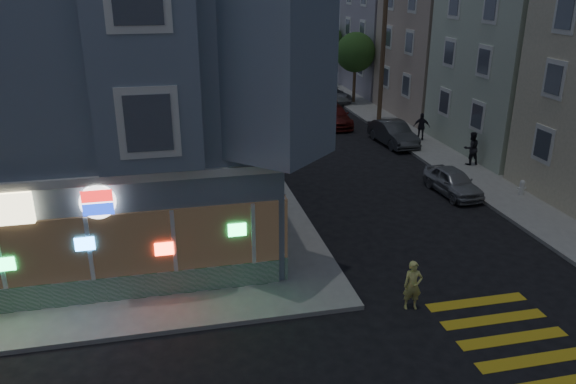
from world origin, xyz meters
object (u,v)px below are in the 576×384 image
object	(u,v)px
parked_car_b	(393,133)
traffic_signal	(245,161)
pedestrian_a	(471,148)
pedestrian_b	(422,127)
running_child	(413,285)
fire_hydrant	(522,187)
utility_pole	(383,50)
parked_car_c	(333,116)
street_tree_near	(355,52)
street_tree_far	(326,41)
parked_car_a	(453,182)
parked_car_d	(332,95)

from	to	relation	value
parked_car_b	traffic_signal	xyz separation A→B (m)	(-10.76, -13.58, 3.31)
pedestrian_a	pedestrian_b	world-z (taller)	pedestrian_a
pedestrian_a	parked_car_b	distance (m)	5.35
running_child	fire_hydrant	size ratio (longest dim) A/B	2.23
utility_pole	traffic_signal	bearing A→B (deg)	-122.21
running_child	parked_car_c	world-z (taller)	running_child
fire_hydrant	street_tree_near	bearing A→B (deg)	92.19
fire_hydrant	pedestrian_a	bearing A→B (deg)	90.00
street_tree_near	street_tree_far	distance (m)	8.00
street_tree_far	parked_car_b	world-z (taller)	street_tree_far
street_tree_near	traffic_signal	distance (m)	27.97
pedestrian_b	parked_car_b	bearing A→B (deg)	27.95
street_tree_near	fire_hydrant	world-z (taller)	street_tree_near
parked_car_a	parked_car_c	xyz separation A→B (m)	(-1.60, 13.41, 0.06)
street_tree_near	parked_car_b	world-z (taller)	street_tree_near
parked_car_a	parked_car_d	xyz separation A→B (m)	(0.50, 20.56, 0.01)
street_tree_near	parked_car_b	size ratio (longest dim) A/B	1.26
street_tree_near	traffic_signal	xyz separation A→B (m)	(-12.26, -25.14, 0.06)
parked_car_b	parked_car_a	bearing A→B (deg)	-97.80
running_child	fire_hydrant	distance (m)	11.29
street_tree_far	pedestrian_a	distance (m)	24.57
running_child	parked_car_c	xyz separation A→B (m)	(4.19, 21.84, -0.11)
street_tree_far	traffic_signal	world-z (taller)	traffic_signal
fire_hydrant	parked_car_a	bearing A→B (deg)	158.45
parked_car_d	parked_car_a	bearing A→B (deg)	-95.53
pedestrian_b	parked_car_a	xyz separation A→B (m)	(-2.34, -8.33, -0.36)
street_tree_near	parked_car_c	size ratio (longest dim) A/B	1.15
parked_car_b	parked_car_c	bearing A→B (deg)	107.65
street_tree_near	pedestrian_a	bearing A→B (deg)	-87.20
parked_car_b	fire_hydrant	distance (m)	9.60
street_tree_far	fire_hydrant	world-z (taller)	street_tree_far
parked_car_a	parked_car_b	world-z (taller)	parked_car_b
parked_car_a	parked_car_d	bearing A→B (deg)	85.37
utility_pole	parked_car_a	size ratio (longest dim) A/B	2.55
parked_car_b	fire_hydrant	world-z (taller)	parked_car_b
running_child	traffic_signal	size ratio (longest dim) A/B	0.27
street_tree_near	pedestrian_a	distance (m)	16.66
parked_car_d	traffic_signal	bearing A→B (deg)	-116.69
pedestrian_a	parked_car_a	distance (m)	4.42
running_child	parked_car_b	world-z (taller)	running_child
running_child	pedestrian_a	distance (m)	14.62
parked_car_d	utility_pole	bearing A→B (deg)	-83.30
utility_pole	pedestrian_a	size ratio (longest dim) A/B	5.19
street_tree_far	pedestrian_b	size ratio (longest dim) A/B	3.26
parked_car_a	parked_car_d	size ratio (longest dim) A/B	0.80
street_tree_far	street_tree_near	bearing A→B (deg)	-90.00
pedestrian_a	parked_car_b	size ratio (longest dim) A/B	0.41
parked_car_b	parked_car_c	size ratio (longest dim) A/B	0.92
parked_car_c	parked_car_d	world-z (taller)	parked_car_c
street_tree_near	fire_hydrant	distance (m)	21.17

